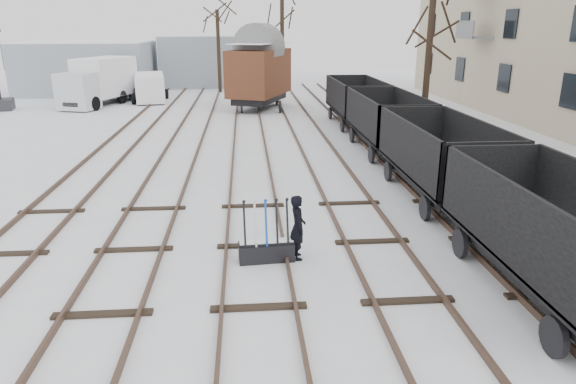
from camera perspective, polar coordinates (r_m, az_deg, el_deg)
name	(u,v)px	position (r m, az deg, el deg)	size (l,w,h in m)	color
ground	(259,309)	(10.37, -3.27, -12.82)	(120.00, 120.00, 0.00)	white
tracks	(250,148)	(23.18, -4.28, 4.90)	(13.90, 52.00, 0.16)	black
shed_left	(89,67)	(46.82, -21.26, 12.83)	(10.00, 8.00, 4.10)	#939BA6
shed_right	(202,61)	(49.15, -9.57, 14.19)	(7.00, 6.00, 4.50)	#939BA6
ground_frame	(266,250)	(12.16, -2.41, -6.41)	(1.33, 0.52, 1.49)	black
worker	(298,227)	(12.10, 1.09, -3.93)	(0.57, 0.38, 1.58)	black
freight_wagon_a	(556,253)	(11.71, 27.61, -6.01)	(2.44, 6.10, 2.49)	black
freight_wagon_b	(440,169)	(17.11, 16.52, 2.50)	(2.44, 6.10, 2.49)	black
freight_wagon_c	(387,130)	(23.02, 10.90, 6.77)	(2.44, 6.10, 2.49)	black
freight_wagon_d	(356,108)	(29.15, 7.56, 9.25)	(2.44, 6.10, 2.49)	black
box_van_wagon	(259,71)	(34.59, -3.19, 13.28)	(4.80, 6.26, 4.25)	black
lorry	(99,81)	(38.59, -20.22, 11.48)	(3.71, 7.36, 3.19)	black
panel_van	(150,87)	(39.44, -15.08, 11.19)	(2.70, 4.81, 2.00)	white
tree_near	(428,66)	(25.26, 15.25, 13.34)	(0.30, 0.30, 7.05)	black
tree_far_left	(219,52)	(43.98, -7.71, 15.20)	(0.30, 0.30, 6.55)	black
tree_far_right	(282,40)	(39.64, -0.66, 16.58)	(0.30, 0.30, 8.65)	black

